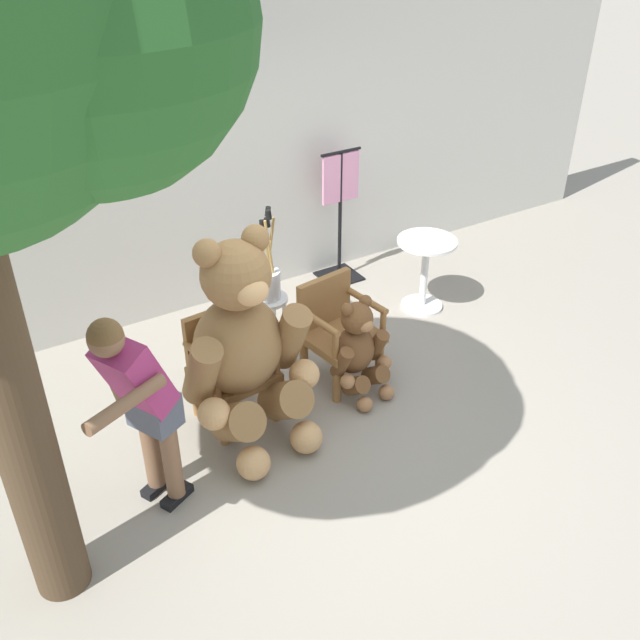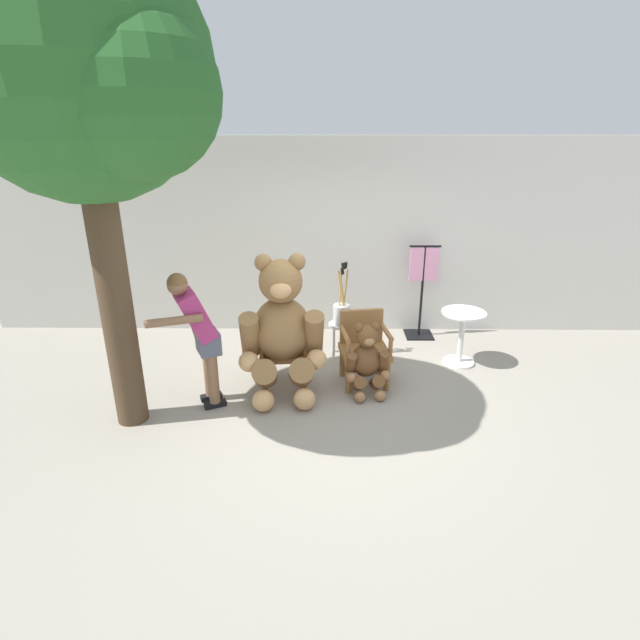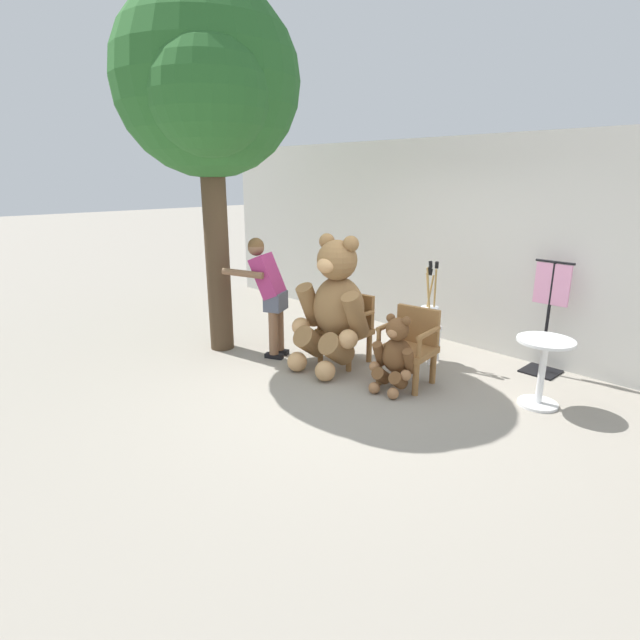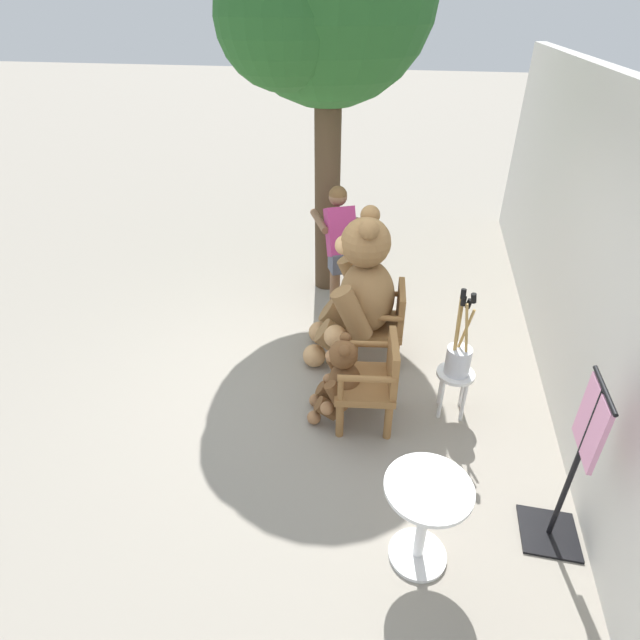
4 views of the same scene
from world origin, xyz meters
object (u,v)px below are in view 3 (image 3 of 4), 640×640
object	(u,v)px
teddy_bear_large	(334,304)
white_stool	(428,335)
person_visitor	(268,288)
round_side_table	(543,365)
clothing_display_stand	(548,315)
wooden_chair_left	(348,326)
brush_bucket	(429,313)
teddy_bear_small	(395,354)
patio_tree	(208,87)
wooden_chair_right	(410,344)

from	to	relation	value
teddy_bear_large	white_stool	size ratio (longest dim) A/B	3.55
person_visitor	round_side_table	distance (m)	3.33
person_visitor	clothing_display_stand	distance (m)	3.41
wooden_chair_left	brush_bucket	world-z (taller)	brush_bucket
teddy_bear_large	person_visitor	distance (m)	0.93
teddy_bear_small	patio_tree	bearing A→B (deg)	-164.65
round_side_table	white_stool	bearing A→B (deg)	171.42
brush_bucket	teddy_bear_large	bearing A→B (deg)	-125.36
wooden_chair_left	wooden_chair_right	size ratio (longest dim) A/B	1.00
brush_bucket	patio_tree	bearing A→B (deg)	-142.22
teddy_bear_small	white_stool	bearing A→B (deg)	104.61
white_stool	round_side_table	size ratio (longest dim) A/B	0.64
teddy_bear_large	person_visitor	xyz separation A→B (m)	(-0.86, -0.33, 0.12)
person_visitor	wooden_chair_right	bearing A→B (deg)	18.32
teddy_bear_small	patio_tree	size ratio (longest dim) A/B	0.19
teddy_bear_large	white_stool	distance (m)	1.29
teddy_bear_large	person_visitor	world-z (taller)	teddy_bear_large
wooden_chair_left	white_stool	size ratio (longest dim) A/B	1.87
round_side_table	patio_tree	bearing A→B (deg)	-158.71
patio_tree	brush_bucket	bearing A→B (deg)	37.78
wooden_chair_left	white_stool	world-z (taller)	wooden_chair_left
brush_bucket	round_side_table	bearing A→B (deg)	-8.50
teddy_bear_small	brush_bucket	distance (m)	1.07
teddy_bear_large	round_side_table	distance (m)	2.40
round_side_table	wooden_chair_left	bearing A→B (deg)	-167.75
patio_tree	clothing_display_stand	size ratio (longest dim) A/B	3.30
teddy_bear_small	person_visitor	xyz separation A→B (m)	(-1.82, -0.31, 0.50)
wooden_chair_right	clothing_display_stand	distance (m)	1.71
white_stool	patio_tree	bearing A→B (deg)	-142.17
person_visitor	patio_tree	size ratio (longest dim) A/B	0.34
wooden_chair_left	white_stool	bearing A→B (deg)	45.36
teddy_bear_large	patio_tree	size ratio (longest dim) A/B	0.36
white_stool	clothing_display_stand	size ratio (longest dim) A/B	0.34
patio_tree	clothing_display_stand	world-z (taller)	patio_tree
teddy_bear_large	white_stool	world-z (taller)	teddy_bear_large
teddy_bear_large	brush_bucket	distance (m)	1.22
person_visitor	brush_bucket	size ratio (longest dim) A/B	1.83
brush_bucket	clothing_display_stand	size ratio (longest dim) A/B	0.62
wooden_chair_right	teddy_bear_large	distance (m)	1.04
wooden_chair_right	white_stool	size ratio (longest dim) A/B	1.87
teddy_bear_large	teddy_bear_small	distance (m)	1.04
white_stool	wooden_chair_left	bearing A→B (deg)	-134.64
white_stool	round_side_table	xyz separation A→B (m)	(1.54, -0.23, 0.09)
teddy_bear_small	wooden_chair_left	bearing A→B (deg)	163.64
wooden_chair_left	clothing_display_stand	bearing A→B (deg)	36.74
teddy_bear_small	person_visitor	bearing A→B (deg)	-170.28
person_visitor	clothing_display_stand	world-z (taller)	person_visitor
teddy_bear_large	brush_bucket	xyz separation A→B (m)	(0.70, 0.99, -0.16)
wooden_chair_right	teddy_bear_large	bearing A→B (deg)	-164.21
wooden_chair_right	round_side_table	size ratio (longest dim) A/B	1.19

